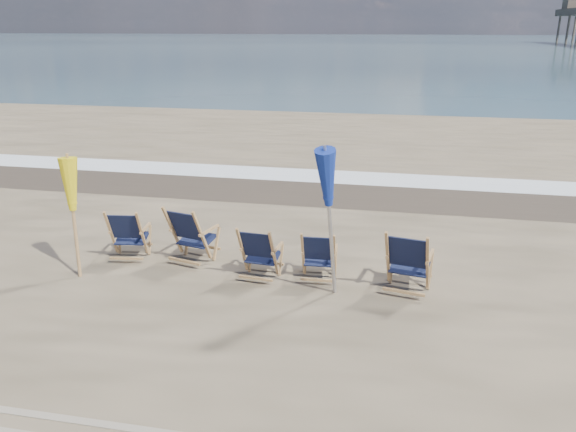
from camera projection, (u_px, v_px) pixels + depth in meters
The scene contains 10 objects.
ocean at pixel (398, 43), 126.43m from camera, with size 400.00×400.00×0.00m, color #3E5A67.
surf_foam at pixel (332, 176), 15.38m from camera, with size 200.00×1.40×0.01m, color silver.
wet_sand_strip at pixel (324, 192), 13.99m from camera, with size 200.00×2.60×0.00m, color #42362A.
beach_chair_0 at pixel (142, 235), 9.72m from camera, with size 0.63×0.70×0.98m, color #111834, non-canonical shape.
beach_chair_1 at pixel (202, 238), 9.46m from camera, with size 0.69×0.77×1.08m, color #111834, non-canonical shape.
beach_chair_2 at pixel (274, 256), 8.89m from camera, with size 0.61×0.69×0.95m, color #111834, non-canonical shape.
beach_chair_3 at pixel (334, 258), 8.89m from camera, with size 0.58×0.65×0.90m, color #111834, non-canonical shape.
beach_chair_4 at pixel (427, 266), 8.37m from camera, with size 0.69×0.77×1.07m, color #111834, non-canonical shape.
umbrella_yellow at pixel (70, 192), 8.88m from camera, with size 0.30×0.30×1.96m.
umbrella_blue at pixel (332, 179), 7.87m from camera, with size 0.30×0.30×2.43m.
Camera 1 is at (1.76, -6.55, 3.95)m, focal length 35.00 mm.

